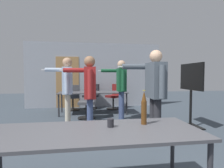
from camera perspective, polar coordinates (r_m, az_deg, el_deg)
The scene contains 14 objects.
back_wall at distance 7.26m, azimuth -5.86°, elevation 2.85°, with size 5.51×0.12×2.63m.
conference_table_near at distance 1.82m, azimuth -6.15°, elevation -16.66°, with size 2.17×0.80×0.74m.
conference_table_far at distance 5.96m, azimuth -6.19°, elevation -3.14°, with size 2.29×0.81×0.74m.
tv_screen at distance 4.73m, azimuth 24.42°, elevation -1.60°, with size 0.44×0.91×1.59m.
person_right_polo at distance 3.63m, azimuth -7.50°, elevation -1.40°, with size 0.76×0.60×1.69m.
person_near_casual at distance 5.04m, azimuth 2.92°, elevation 0.05°, with size 0.77×0.62×1.73m.
person_left_plaid at distance 3.43m, azimuth 13.79°, elevation -0.99°, with size 0.81×0.68×1.77m.
person_center_tall at distance 4.43m, azimuth -14.50°, elevation -0.37°, with size 0.79×0.60×1.73m.
office_chair_far_left at distance 6.91m, azimuth -6.65°, elevation -4.22°, with size 0.68×0.69×0.95m.
office_chair_side_rolled at distance 6.62m, azimuth -12.67°, elevation -4.57°, with size 0.52×0.57×0.96m.
office_chair_near_pushed at distance 5.32m, azimuth -7.55°, elevation -6.43°, with size 0.57×0.52×0.94m.
office_chair_mid_tucked at distance 6.80m, azimuth 0.78°, elevation -4.29°, with size 0.68×0.69×0.96m.
beer_bottle at distance 2.01m, azimuth 10.39°, elevation -7.78°, with size 0.06×0.06×0.38m.
drink_cup at distance 1.90m, azimuth -0.47°, elevation -12.57°, with size 0.07×0.07×0.09m.
Camera 1 is at (-0.36, -1.50, 1.28)m, focal length 28.00 mm.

